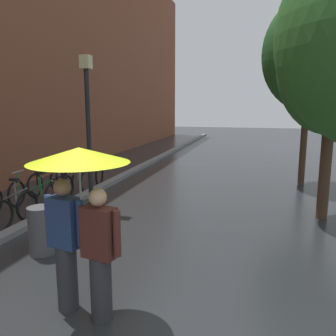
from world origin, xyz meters
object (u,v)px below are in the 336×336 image
(parked_bicycle_3, at_px, (51,186))
(street_lamp_post, at_px, (88,119))
(street_tree_1, at_px, (334,66))
(parked_bicycle_4, at_px, (71,179))
(couple_under_umbrella, at_px, (80,203))
(street_tree_2, at_px, (310,54))
(parked_bicycle_2, at_px, (34,194))
(parked_bicycle_5, at_px, (84,174))
(litter_bin, at_px, (41,230))
(parked_bicycle_1, at_px, (9,202))

(parked_bicycle_3, xyz_separation_m, street_lamp_post, (1.44, -0.37, 1.87))
(street_tree_1, xyz_separation_m, parked_bicycle_4, (-6.95, 0.79, -3.05))
(parked_bicycle_3, xyz_separation_m, couple_under_umbrella, (3.57, -4.67, 1.06))
(parked_bicycle_3, relative_size, parked_bicycle_4, 0.99)
(street_tree_2, bearing_deg, parked_bicycle_2, -145.65)
(parked_bicycle_2, distance_m, parked_bicycle_5, 2.67)
(street_tree_2, distance_m, litter_bin, 9.44)
(parked_bicycle_3, relative_size, street_lamp_post, 0.29)
(street_tree_2, xyz_separation_m, couple_under_umbrella, (-3.44, -8.46, -2.75))
(street_tree_1, relative_size, street_tree_2, 0.83)
(street_tree_1, distance_m, parked_bicycle_4, 7.63)
(parked_bicycle_1, distance_m, parked_bicycle_5, 3.49)
(street_tree_2, distance_m, parked_bicycle_2, 9.17)
(street_tree_1, height_order, parked_bicycle_4, street_tree_1)
(parked_bicycle_2, bearing_deg, street_tree_2, 34.35)
(litter_bin, bearing_deg, street_tree_1, 33.37)
(parked_bicycle_2, distance_m, litter_bin, 2.98)
(parked_bicycle_3, bearing_deg, couple_under_umbrella, -52.58)
(parked_bicycle_5, relative_size, street_lamp_post, 0.31)
(parked_bicycle_3, bearing_deg, parked_bicycle_4, 82.19)
(parked_bicycle_4, relative_size, litter_bin, 1.29)
(litter_bin, bearing_deg, parked_bicycle_1, 141.72)
(parked_bicycle_2, bearing_deg, parked_bicycle_5, 90.68)
(street_tree_1, xyz_separation_m, parked_bicycle_2, (-6.94, -1.02, -3.05))
(street_tree_1, bearing_deg, street_tree_2, 90.94)
(street_tree_2, height_order, litter_bin, street_tree_2)
(parked_bicycle_1, xyz_separation_m, parked_bicycle_2, (0.07, 0.83, 0.00))
(parked_bicycle_1, xyz_separation_m, couple_under_umbrella, (3.51, -2.93, 1.06))
(parked_bicycle_3, distance_m, litter_bin, 3.80)
(street_tree_2, relative_size, parked_bicycle_5, 5.16)
(parked_bicycle_2, xyz_separation_m, couple_under_umbrella, (3.44, -3.75, 1.06))
(street_tree_2, xyz_separation_m, parked_bicycle_3, (-7.02, -3.79, -3.81))
(street_tree_1, height_order, street_lamp_post, street_tree_1)
(parked_bicycle_5, bearing_deg, street_tree_2, 16.42)
(street_tree_2, relative_size, parked_bicycle_1, 5.37)
(parked_bicycle_2, relative_size, litter_bin, 1.30)
(parked_bicycle_2, bearing_deg, street_tree_1, 8.38)
(parked_bicycle_5, height_order, street_lamp_post, street_lamp_post)
(parked_bicycle_2, bearing_deg, parked_bicycle_3, 98.24)
(parked_bicycle_1, xyz_separation_m, street_lamp_post, (1.38, 1.37, 1.87))
(street_lamp_post, height_order, litter_bin, street_lamp_post)
(parked_bicycle_3, distance_m, street_lamp_post, 2.39)
(parked_bicycle_2, distance_m, couple_under_umbrella, 5.20)
(street_tree_1, bearing_deg, parked_bicycle_2, -171.62)
(parked_bicycle_1, distance_m, parked_bicycle_4, 2.65)
(street_tree_1, relative_size, street_lamp_post, 1.31)
(litter_bin, bearing_deg, parked_bicycle_4, 114.01)
(parked_bicycle_4, distance_m, couple_under_umbrella, 6.64)
(street_tree_2, height_order, parked_bicycle_5, street_tree_2)
(street_tree_1, relative_size, parked_bicycle_2, 4.50)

